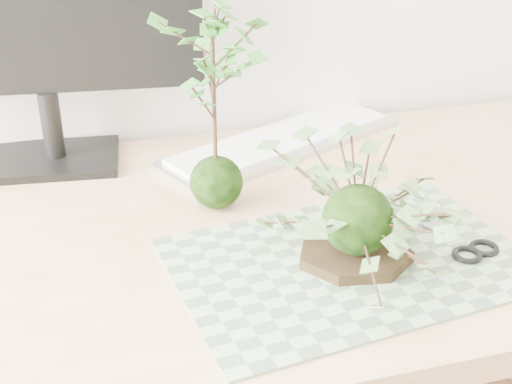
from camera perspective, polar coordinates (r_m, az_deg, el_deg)
The scene contains 8 objects.
desk at distance 1.10m, azimuth 2.30°, elevation -6.12°, with size 1.60×0.70×0.74m.
cutting_mat at distance 0.96m, azimuth 7.50°, elevation -5.55°, with size 0.46×0.31×0.00m, color #536B54.
stone_dish at distance 0.96m, azimuth 7.92°, elevation -5.02°, with size 0.16×0.16×0.01m, color black.
ivy_kokedama at distance 0.91m, azimuth 8.31°, elevation 0.19°, with size 0.34×0.34×0.19m.
maple_kokedama at distance 1.00m, azimuth -3.49°, elevation 10.82°, with size 0.22×0.22×0.34m.
keyboard at distance 1.29m, azimuth 2.12°, elevation 4.10°, with size 0.49×0.32×0.02m.
monitor at distance 1.20m, azimuth -17.27°, elevation 13.91°, with size 0.52×0.17×0.46m.
scissors at distance 1.01m, azimuth 16.00°, elevation -4.11°, with size 0.08×0.17×0.01m.
Camera 1 is at (-0.22, 0.36, 1.26)m, focal length 50.00 mm.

